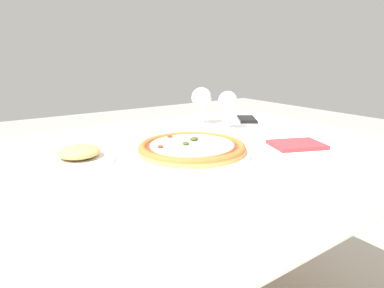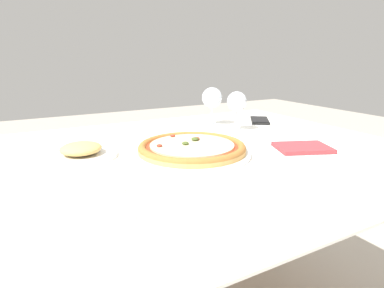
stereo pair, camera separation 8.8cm
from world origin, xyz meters
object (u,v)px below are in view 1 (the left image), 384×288
Objects in this scene: cell_phone at (247,119)px; fork at (136,201)px; wine_glass_far_right at (201,98)px; wine_glass_far_left at (228,102)px; dining_table at (180,183)px; pizza_plate at (192,149)px; side_plate at (79,155)px.

fork is at bearing -147.82° from cell_phone.
fork is 0.71m from wine_glass_far_right.
wine_glass_far_left is at bearing 34.17° from fork.
cell_phone reaches higher than dining_table.
pizza_plate reaches higher than dining_table.
cell_phone is 0.85× the size of side_plate.
pizza_plate is at bearing -150.12° from cell_phone.
fork is at bearing -143.92° from pizza_plate.
fork is at bearing -138.18° from dining_table.
cell_phone is (0.21, -0.04, -0.10)m from wine_glass_far_right.
wine_glass_far_left reaches higher than pizza_plate.
wine_glass_far_left is (0.30, 0.16, 0.19)m from dining_table.
fork is 1.19× the size of wine_glass_far_left.
wine_glass_far_right is at bearing 170.35° from cell_phone.
wine_glass_far_right is at bearing 50.15° from pizza_plate.
pizza_plate is at bearing 36.08° from fork.
pizza_plate is 2.27× the size of wine_glass_far_left.
wine_glass_far_left reaches higher than dining_table.
side_plate is at bearing -160.56° from wine_glass_far_right.
pizza_plate is 0.54m from cell_phone.
wine_glass_far_right reaches higher than pizza_plate.
fork is 0.85m from cell_phone.
dining_table is 0.39m from wine_glass_far_left.
cell_phone is at bearing -9.65° from wine_glass_far_right.
side_plate is (-0.74, -0.15, 0.01)m from cell_phone.
side_plate is at bearing -168.53° from cell_phone.
cell_phone is (0.49, 0.25, 0.09)m from dining_table.
fork is (-0.23, -0.20, 0.09)m from dining_table.
dining_table is 0.11m from pizza_plate.
dining_table is 4.18× the size of pizza_plate.
pizza_plate reaches higher than fork.
side_plate reaches higher than dining_table.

